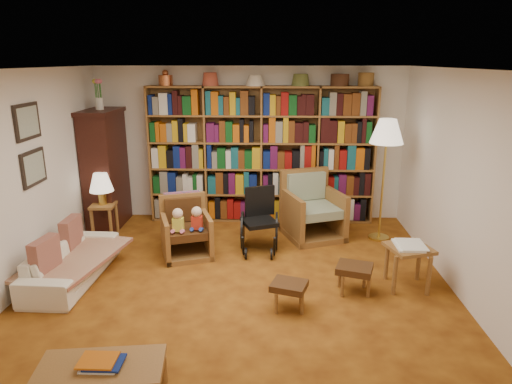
{
  "coord_description": "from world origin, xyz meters",
  "views": [
    {
      "loc": [
        0.37,
        -4.91,
        2.6
      ],
      "look_at": [
        0.17,
        0.6,
        0.99
      ],
      "focal_mm": 32.0,
      "sensor_mm": 36.0,
      "label": 1
    }
  ],
  "objects_px": {
    "side_table_lamp": "(104,213)",
    "coffee_table": "(101,371)",
    "footstool_a": "(289,287)",
    "floor_lamp": "(387,136)",
    "armchair_leather": "(188,230)",
    "armchair_sage": "(313,211)",
    "footstool_b": "(354,270)",
    "wheelchair": "(259,222)",
    "side_table_papers": "(409,253)",
    "sofa": "(72,262)"
  },
  "relations": [
    {
      "from": "side_table_lamp",
      "to": "coffee_table",
      "type": "xyz_separation_m",
      "value": [
        1.23,
        -3.49,
        -0.06
      ]
    },
    {
      "from": "footstool_a",
      "to": "floor_lamp",
      "type": "bearing_deg",
      "value": 55.44
    },
    {
      "from": "armchair_leather",
      "to": "armchair_sage",
      "type": "distance_m",
      "value": 1.94
    },
    {
      "from": "footstool_b",
      "to": "coffee_table",
      "type": "height_order",
      "value": "coffee_table"
    },
    {
      "from": "side_table_lamp",
      "to": "armchair_sage",
      "type": "height_order",
      "value": "armchair_sage"
    },
    {
      "from": "side_table_lamp",
      "to": "coffee_table",
      "type": "distance_m",
      "value": 3.7
    },
    {
      "from": "floor_lamp",
      "to": "footstool_b",
      "type": "distance_m",
      "value": 2.2
    },
    {
      "from": "wheelchair",
      "to": "armchair_leather",
      "type": "bearing_deg",
      "value": -169.85
    },
    {
      "from": "armchair_sage",
      "to": "floor_lamp",
      "type": "relative_size",
      "value": 0.59
    },
    {
      "from": "armchair_sage",
      "to": "coffee_table",
      "type": "xyz_separation_m",
      "value": [
        -1.92,
        -3.69,
        -0.07
      ]
    },
    {
      "from": "side_table_lamp",
      "to": "wheelchair",
      "type": "distance_m",
      "value": 2.39
    },
    {
      "from": "footstool_a",
      "to": "coffee_table",
      "type": "height_order",
      "value": "coffee_table"
    },
    {
      "from": "side_table_lamp",
      "to": "armchair_leather",
      "type": "relative_size",
      "value": 0.6
    },
    {
      "from": "footstool_b",
      "to": "coffee_table",
      "type": "relative_size",
      "value": 0.47
    },
    {
      "from": "floor_lamp",
      "to": "footstool_b",
      "type": "xyz_separation_m",
      "value": [
        -0.66,
        -1.67,
        -1.28
      ]
    },
    {
      "from": "footstool_a",
      "to": "side_table_papers",
      "type": "bearing_deg",
      "value": 21.11
    },
    {
      "from": "armchair_sage",
      "to": "footstool_b",
      "type": "xyz_separation_m",
      "value": [
        0.33,
        -1.81,
        -0.1
      ]
    },
    {
      "from": "sofa",
      "to": "side_table_papers",
      "type": "height_order",
      "value": "side_table_papers"
    },
    {
      "from": "armchair_leather",
      "to": "side_table_papers",
      "type": "distance_m",
      "value": 2.9
    },
    {
      "from": "sofa",
      "to": "side_table_lamp",
      "type": "bearing_deg",
      "value": 5.48
    },
    {
      "from": "footstool_a",
      "to": "sofa",
      "type": "bearing_deg",
      "value": 167.26
    },
    {
      "from": "armchair_leather",
      "to": "wheelchair",
      "type": "xyz_separation_m",
      "value": [
        0.99,
        0.18,
        0.07
      ]
    },
    {
      "from": "sofa",
      "to": "side_table_lamp",
      "type": "xyz_separation_m",
      "value": [
        -0.1,
        1.41,
        0.14
      ]
    },
    {
      "from": "sofa",
      "to": "side_table_papers",
      "type": "xyz_separation_m",
      "value": [
        4.02,
        -0.05,
        0.2
      ]
    },
    {
      "from": "armchair_sage",
      "to": "wheelchair",
      "type": "bearing_deg",
      "value": -143.43
    },
    {
      "from": "footstool_a",
      "to": "footstool_b",
      "type": "relative_size",
      "value": 0.92
    },
    {
      "from": "armchair_leather",
      "to": "armchair_sage",
      "type": "height_order",
      "value": "armchair_sage"
    },
    {
      "from": "footstool_b",
      "to": "coffee_table",
      "type": "distance_m",
      "value": 2.93
    },
    {
      "from": "side_table_lamp",
      "to": "side_table_papers",
      "type": "distance_m",
      "value": 4.37
    },
    {
      "from": "armchair_sage",
      "to": "coffee_table",
      "type": "height_order",
      "value": "armchair_sage"
    },
    {
      "from": "armchair_sage",
      "to": "footstool_b",
      "type": "bearing_deg",
      "value": -79.65
    },
    {
      "from": "sofa",
      "to": "side_table_lamp",
      "type": "relative_size",
      "value": 3.09
    },
    {
      "from": "sofa",
      "to": "coffee_table",
      "type": "height_order",
      "value": "sofa"
    },
    {
      "from": "armchair_sage",
      "to": "floor_lamp",
      "type": "height_order",
      "value": "floor_lamp"
    },
    {
      "from": "floor_lamp",
      "to": "coffee_table",
      "type": "xyz_separation_m",
      "value": [
        -2.91,
        -3.55,
        -1.24
      ]
    },
    {
      "from": "armchair_leather",
      "to": "coffee_table",
      "type": "relative_size",
      "value": 0.85
    },
    {
      "from": "sofa",
      "to": "armchair_sage",
      "type": "xyz_separation_m",
      "value": [
        3.05,
        1.61,
        0.14
      ]
    },
    {
      "from": "side_table_lamp",
      "to": "coffee_table",
      "type": "bearing_deg",
      "value": -70.59
    },
    {
      "from": "side_table_lamp",
      "to": "footstool_a",
      "type": "relative_size",
      "value": 1.17
    },
    {
      "from": "side_table_lamp",
      "to": "wheelchair",
      "type": "relative_size",
      "value": 0.58
    },
    {
      "from": "wheelchair",
      "to": "footstool_a",
      "type": "distance_m",
      "value": 1.66
    },
    {
      "from": "side_table_papers",
      "to": "footstool_b",
      "type": "height_order",
      "value": "side_table_papers"
    },
    {
      "from": "floor_lamp",
      "to": "footstool_a",
      "type": "height_order",
      "value": "floor_lamp"
    },
    {
      "from": "side_table_lamp",
      "to": "wheelchair",
      "type": "bearing_deg",
      "value": -9.37
    },
    {
      "from": "wheelchair",
      "to": "footstool_b",
      "type": "height_order",
      "value": "wheelchair"
    },
    {
      "from": "armchair_sage",
      "to": "footstool_a",
      "type": "bearing_deg",
      "value": -101.06
    },
    {
      "from": "armchair_leather",
      "to": "coffee_table",
      "type": "xyz_separation_m",
      "value": [
        -0.14,
        -2.92,
        -0.03
      ]
    },
    {
      "from": "sofa",
      "to": "coffee_table",
      "type": "relative_size",
      "value": 1.57
    },
    {
      "from": "wheelchair",
      "to": "footstool_a",
      "type": "relative_size",
      "value": 2.02
    },
    {
      "from": "wheelchair",
      "to": "footstool_a",
      "type": "height_order",
      "value": "wheelchair"
    }
  ]
}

